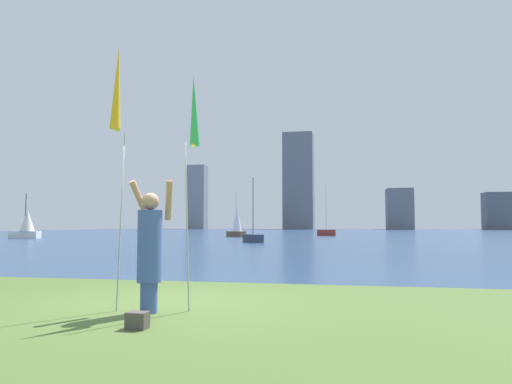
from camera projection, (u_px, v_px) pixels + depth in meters
name	position (u px, v px, depth m)	size (l,w,h in m)	color
ground	(324.00, 235.00, 57.48)	(120.00, 138.00, 0.12)	#4C662D
person	(150.00, 247.00, 6.87)	(0.71, 0.53, 1.95)	#3F59A5
kite_flag_left	(117.00, 93.00, 7.06)	(0.16, 0.41, 4.00)	#B2B2B7
kite_flag_right	(194.00, 116.00, 7.27)	(0.16, 0.52, 3.60)	#B2B2B7
bag	(137.00, 320.00, 5.77)	(0.25, 0.19, 0.21)	#4C4742
sailboat_0	(237.00, 223.00, 47.98)	(2.10, 1.59, 4.64)	brown
sailboat_2	(326.00, 232.00, 51.97)	(2.03, 0.65, 5.62)	maroon
sailboat_3	(253.00, 238.00, 33.16)	(1.78, 2.04, 4.63)	#333D51
sailboat_4	(27.00, 225.00, 42.28)	(2.71, 1.47, 4.07)	white
skyline_tower_0	(197.00, 197.00, 120.47)	(4.59, 3.77, 16.40)	gray
skyline_tower_1	(299.00, 181.00, 118.08)	(7.44, 6.41, 24.15)	slate
skyline_tower_2	(399.00, 209.00, 111.61)	(5.95, 7.33, 9.68)	slate
skyline_tower_3	(498.00, 211.00, 108.92)	(5.97, 4.84, 8.65)	#565B66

